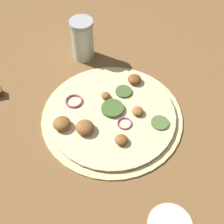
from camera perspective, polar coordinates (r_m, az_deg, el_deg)
The scene contains 3 objects.
ground_plane at distance 0.71m, azimuth 0.00°, elevation -0.86°, with size 3.00×3.00×0.00m, color brown.
pizza at distance 0.70m, azimuth -0.21°, elevation -0.54°, with size 0.32×0.32×0.03m.
spice_jar at distance 0.82m, azimuth -5.40°, elevation 13.10°, with size 0.06×0.06×0.11m.
Camera 1 is at (0.35, 0.26, 0.56)m, focal length 50.00 mm.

